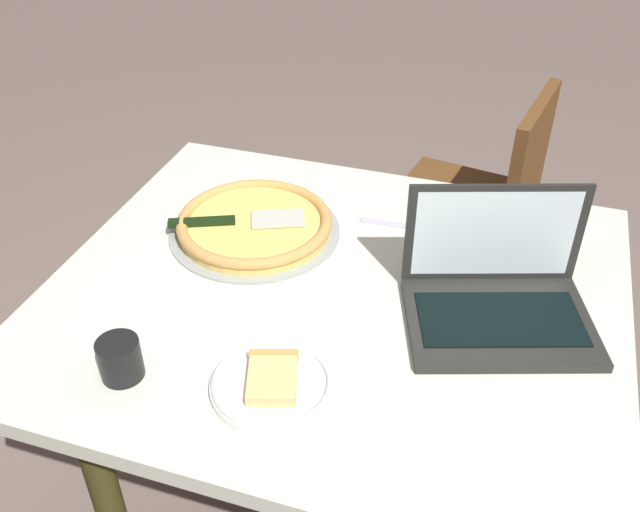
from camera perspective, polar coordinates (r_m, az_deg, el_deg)
The scene contains 7 objects.
dining_table at distance 1.47m, azimuth 1.14°, elevation -5.77°, with size 1.14×0.98×0.77m.
laptop at distance 1.36m, azimuth 14.26°, elevation -3.00°, with size 0.40×0.35×0.23m.
pizza_plate at distance 1.20m, azimuth -3.88°, elevation -10.23°, with size 0.21×0.21×0.04m.
pizza_tray at distance 1.56m, azimuth -5.37°, elevation 2.58°, with size 0.38×0.38×0.04m.
table_knife at distance 1.59m, azimuth 8.10°, elevation 2.27°, with size 0.22×0.03×0.01m.
drink_cup at distance 1.25m, azimuth -15.96°, elevation -8.03°, with size 0.07×0.07×0.08m.
chair_near at distance 2.31m, azimuth 13.13°, elevation 4.76°, with size 0.48×0.48×0.83m.
Camera 1 is at (-0.31, 1.05, 1.66)m, focal length 39.32 mm.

